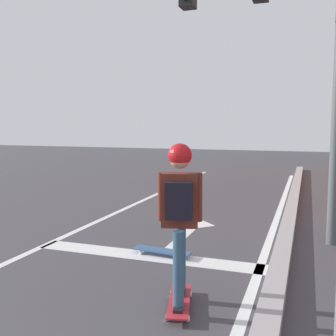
{
  "coord_description": "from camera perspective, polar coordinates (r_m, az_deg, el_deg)",
  "views": [
    {
      "loc": [
        3.53,
        0.76,
        1.87
      ],
      "look_at": [
        1.47,
        6.6,
        1.19
      ],
      "focal_mm": 42.69,
      "sensor_mm": 36.0,
      "label": 1
    }
  ],
  "objects": [
    {
      "name": "lane_line_curbside",
      "position": [
        5.59,
        13.07,
        -13.45
      ],
      "size": [
        0.12,
        20.0,
        0.01
      ],
      "primitive_type": "cube",
      "color": "silver",
      "rests_on": "ground"
    },
    {
      "name": "skateboard",
      "position": [
        4.31,
        1.64,
        -18.49
      ],
      "size": [
        0.4,
        0.83,
        0.09
      ],
      "color": "#AD242D",
      "rests_on": "ground"
    },
    {
      "name": "traffic_signal_mast",
      "position": [
        6.81,
        15.12,
        18.85
      ],
      "size": [
        3.64,
        0.34,
        4.81
      ],
      "color": "#505456",
      "rests_on": "ground"
    },
    {
      "name": "spare_skateboard",
      "position": [
        5.85,
        -0.92,
        -11.75
      ],
      "size": [
        0.88,
        0.3,
        0.08
      ],
      "color": "#325380",
      "rests_on": "ground"
    },
    {
      "name": "skater",
      "position": [
        3.97,
        1.67,
        -5.08
      ],
      "size": [
        0.44,
        0.61,
        1.6
      ],
      "color": "#2C4B65",
      "rests_on": "skateboard"
    },
    {
      "name": "lane_arrow_stem",
      "position": [
        6.78,
        2.12,
        -9.77
      ],
      "size": [
        0.16,
        1.4,
        0.01
      ],
      "primitive_type": "cube",
      "color": "silver",
      "rests_on": "ground"
    },
    {
      "name": "curb_strip",
      "position": [
        5.55,
        15.72,
        -12.94
      ],
      "size": [
        0.24,
        24.0,
        0.14
      ],
      "primitive_type": "cube",
      "color": "#9E9998",
      "rests_on": "ground"
    },
    {
      "name": "lane_arrow_head",
      "position": [
        7.57,
        4.05,
        -8.08
      ],
      "size": [
        0.71,
        0.71,
        0.01
      ],
      "primitive_type": "cube",
      "rotation": [
        0.0,
        0.0,
        0.79
      ],
      "color": "silver",
      "rests_on": "ground"
    },
    {
      "name": "stop_bar",
      "position": [
        5.84,
        -2.82,
        -12.43
      ],
      "size": [
        3.42,
        0.4,
        0.01
      ],
      "primitive_type": "cube",
      "color": "silver",
      "rests_on": "ground"
    },
    {
      "name": "lane_line_center",
      "position": [
        6.75,
        -16.19,
        -10.1
      ],
      "size": [
        0.12,
        20.0,
        0.01
      ],
      "primitive_type": "cube",
      "color": "silver",
      "rests_on": "ground"
    }
  ]
}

